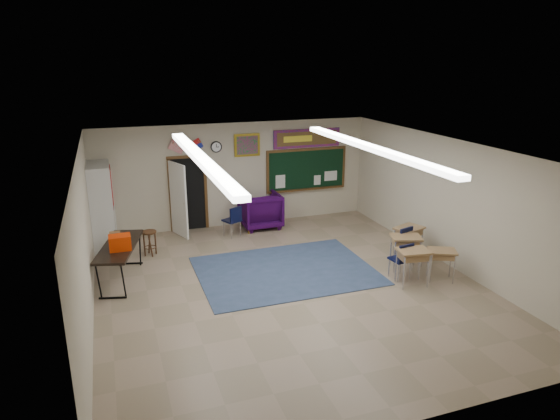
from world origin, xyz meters
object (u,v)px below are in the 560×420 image
object	(u,v)px
student_desk_front_left	(405,251)
folding_table	(121,261)
wingback_armchair	(260,210)
student_desk_front_right	(408,241)
wooden_stool	(150,243)

from	to	relation	value
student_desk_front_left	folding_table	xyz separation A→B (m)	(-6.27, 1.52, 0.00)
wingback_armchair	student_desk_front_right	distance (m)	4.42
wingback_armchair	folding_table	world-z (taller)	folding_table
wooden_stool	student_desk_front_left	bearing A→B (deg)	-27.17
wingback_armchair	folding_table	xyz separation A→B (m)	(-3.98, -2.48, -0.06)
wingback_armchair	student_desk_front_right	world-z (taller)	wingback_armchair
folding_table	wooden_stool	distance (m)	1.52
student_desk_front_left	student_desk_front_right	world-z (taller)	student_desk_front_left
folding_table	wooden_stool	world-z (taller)	folding_table
student_desk_front_left	student_desk_front_right	bearing A→B (deg)	69.57
folding_table	wooden_stool	bearing A→B (deg)	75.56
folding_table	wingback_armchair	bearing A→B (deg)	46.72
wooden_stool	wingback_armchair	bearing A→B (deg)	19.77
wooden_stool	student_desk_front_right	bearing A→B (deg)	-21.21
wingback_armchair	wooden_stool	world-z (taller)	wingback_armchair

